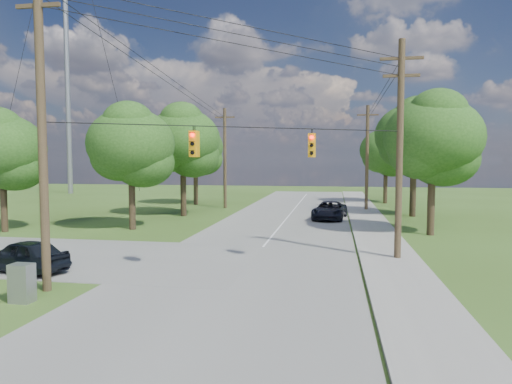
% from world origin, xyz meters
% --- Properties ---
extents(ground, '(140.00, 140.00, 0.00)m').
position_xyz_m(ground, '(0.00, 0.00, 0.00)').
color(ground, '#38521B').
rests_on(ground, ground).
extents(main_road, '(10.00, 100.00, 0.03)m').
position_xyz_m(main_road, '(2.00, 5.00, 0.01)').
color(main_road, gray).
rests_on(main_road, ground).
extents(sidewalk_east, '(2.60, 100.00, 0.12)m').
position_xyz_m(sidewalk_east, '(8.70, 5.00, 0.06)').
color(sidewalk_east, gray).
rests_on(sidewalk_east, ground).
extents(pole_sw, '(2.00, 0.32, 12.00)m').
position_xyz_m(pole_sw, '(-4.60, 0.40, 6.23)').
color(pole_sw, '#4D3E28').
rests_on(pole_sw, ground).
extents(pole_ne, '(2.00, 0.32, 10.50)m').
position_xyz_m(pole_ne, '(8.90, 8.00, 5.47)').
color(pole_ne, '#4D3E28').
rests_on(pole_ne, ground).
extents(pole_north_e, '(2.00, 0.32, 10.00)m').
position_xyz_m(pole_north_e, '(8.90, 30.00, 5.13)').
color(pole_north_e, '#4D3E28').
rests_on(pole_north_e, ground).
extents(pole_north_w, '(2.00, 0.32, 10.00)m').
position_xyz_m(pole_north_w, '(-5.00, 30.00, 5.13)').
color(pole_north_w, '#4D3E28').
rests_on(pole_north_w, ground).
extents(power_lines, '(13.93, 29.62, 4.93)m').
position_xyz_m(power_lines, '(1.50, 11.54, 9.15)').
color(power_lines, black).
rests_on(power_lines, ground).
extents(traffic_signals, '(4.91, 3.27, 1.05)m').
position_xyz_m(traffic_signals, '(2.55, 4.43, 5.50)').
color(traffic_signals, orange).
rests_on(traffic_signals, ground).
extents(radio_mast, '(0.70, 0.70, 45.00)m').
position_xyz_m(radio_mast, '(-32.00, 46.00, 22.50)').
color(radio_mast, gray).
rests_on(radio_mast, ground).
extents(tree_w_near, '(6.00, 6.00, 8.40)m').
position_xyz_m(tree_w_near, '(-8.00, 15.00, 5.92)').
color(tree_w_near, '#453522').
rests_on(tree_w_near, ground).
extents(tree_w_mid, '(6.40, 6.40, 9.22)m').
position_xyz_m(tree_w_mid, '(-7.00, 23.00, 6.58)').
color(tree_w_mid, '#453522').
rests_on(tree_w_mid, ground).
extents(tree_w_far, '(6.00, 6.00, 8.73)m').
position_xyz_m(tree_w_far, '(-9.00, 33.00, 6.25)').
color(tree_w_far, '#453522').
rests_on(tree_w_far, ground).
extents(tree_e_near, '(6.20, 6.20, 8.81)m').
position_xyz_m(tree_e_near, '(12.00, 16.00, 6.25)').
color(tree_e_near, '#453522').
rests_on(tree_e_near, ground).
extents(tree_e_mid, '(6.60, 6.60, 9.64)m').
position_xyz_m(tree_e_mid, '(12.50, 26.00, 6.91)').
color(tree_e_mid, '#453522').
rests_on(tree_e_mid, ground).
extents(tree_e_far, '(5.80, 5.80, 8.32)m').
position_xyz_m(tree_e_far, '(11.50, 38.00, 5.92)').
color(tree_e_far, '#453522').
rests_on(tree_e_far, ground).
extents(tree_cross_n, '(5.60, 5.60, 7.91)m').
position_xyz_m(tree_cross_n, '(-16.00, 12.50, 5.59)').
color(tree_cross_n, '#453522').
rests_on(tree_cross_n, ground).
extents(car_cross_dark, '(4.44, 2.66, 1.41)m').
position_xyz_m(car_cross_dark, '(-7.24, 2.70, 0.74)').
color(car_cross_dark, black).
rests_on(car_cross_dark, cross_road).
extents(car_main_north, '(3.03, 5.45, 1.44)m').
position_xyz_m(car_main_north, '(5.50, 22.70, 0.75)').
color(car_main_north, black).
rests_on(car_main_north, main_road).
extents(control_cabinet, '(0.74, 0.54, 1.32)m').
position_xyz_m(control_cabinet, '(-4.56, -1.01, 0.66)').
color(control_cabinet, gray).
rests_on(control_cabinet, ground).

